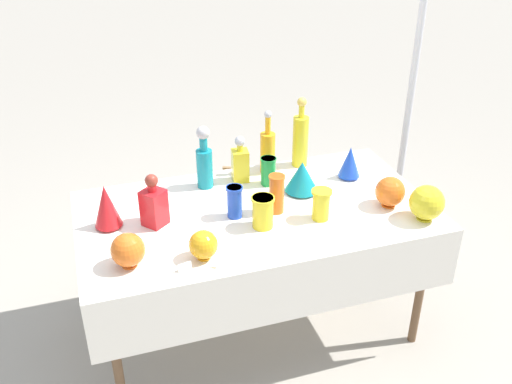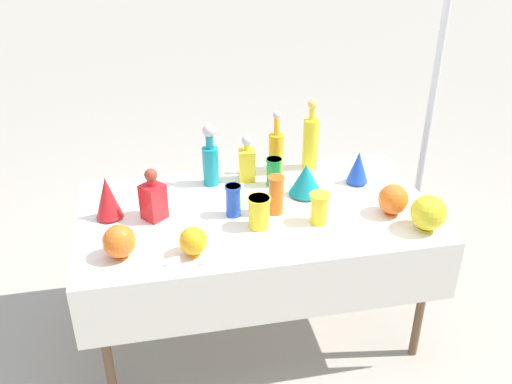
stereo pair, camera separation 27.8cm
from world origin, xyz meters
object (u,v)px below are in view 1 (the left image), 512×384
at_px(round_bowl_2, 390,192).
at_px(round_bowl_3, 427,203).
at_px(fluted_vase_2, 350,162).
at_px(canopy_pole, 409,105).
at_px(slender_vase_2, 235,201).
at_px(round_bowl_1, 128,250).
at_px(slender_vase_1, 277,193).
at_px(square_decanter_0, 154,204).
at_px(slender_vase_0, 263,211).
at_px(tall_bottle_2, 268,150).
at_px(slender_vase_4, 321,203).
at_px(fluted_vase_1, 302,176).
at_px(square_decanter_1, 240,163).
at_px(cardboard_box_behind_right, 165,231).
at_px(tall_bottle_1, 204,161).
at_px(tall_bottle_0, 300,138).
at_px(round_bowl_0, 203,245).
at_px(fluted_vase_0, 106,206).
at_px(cardboard_box_behind_left, 260,207).
at_px(slender_vase_3, 268,170).

height_order(round_bowl_2, round_bowl_3, round_bowl_3).
height_order(fluted_vase_2, canopy_pole, canopy_pole).
height_order(slender_vase_2, round_bowl_3, round_bowl_3).
bearing_deg(round_bowl_1, slender_vase_2, 24.61).
height_order(slender_vase_1, round_bowl_2, slender_vase_1).
xyz_separation_m(square_decanter_0, round_bowl_1, (-0.16, -0.30, -0.03)).
xyz_separation_m(slender_vase_0, round_bowl_1, (-0.64, -0.12, -0.01)).
xyz_separation_m(square_decanter_0, fluted_vase_2, (1.08, 0.15, -0.02)).
bearing_deg(fluted_vase_2, slender_vase_2, -164.47).
bearing_deg(tall_bottle_2, slender_vase_4, -81.49).
xyz_separation_m(slender_vase_1, fluted_vase_1, (0.19, 0.14, -0.01)).
bearing_deg(slender_vase_0, slender_vase_2, 127.95).
height_order(slender_vase_2, canopy_pole, canopy_pole).
bearing_deg(tall_bottle_2, square_decanter_1, -163.74).
xyz_separation_m(slender_vase_1, slender_vase_2, (-0.21, 0.02, -0.02)).
distance_m(slender_vase_4, round_bowl_1, 0.93).
relative_size(cardboard_box_behind_right, canopy_pole, 0.21).
height_order(tall_bottle_1, tall_bottle_2, tall_bottle_2).
bearing_deg(slender_vase_2, canopy_pole, 25.10).
height_order(tall_bottle_0, round_bowl_0, tall_bottle_0).
relative_size(fluted_vase_0, cardboard_box_behind_left, 0.36).
distance_m(slender_vase_2, round_bowl_2, 0.77).
distance_m(round_bowl_0, round_bowl_2, 1.00).
bearing_deg(tall_bottle_1, slender_vase_3, -13.69).
relative_size(square_decanter_0, fluted_vase_2, 1.46).
relative_size(slender_vase_0, round_bowl_1, 1.02).
bearing_deg(square_decanter_1, fluted_vase_1, -40.21).
xyz_separation_m(slender_vase_2, slender_vase_4, (0.39, -0.15, -0.00)).
xyz_separation_m(tall_bottle_2, slender_vase_1, (-0.10, -0.42, -0.03)).
height_order(slender_vase_1, round_bowl_1, slender_vase_1).
xyz_separation_m(tall_bottle_1, cardboard_box_behind_right, (-0.17, 0.56, -0.75)).
bearing_deg(canopy_pole, tall_bottle_1, -168.77).
bearing_deg(round_bowl_3, slender_vase_4, 161.48).
height_order(round_bowl_0, round_bowl_2, round_bowl_2).
xyz_separation_m(tall_bottle_0, cardboard_box_behind_right, (-0.74, 0.48, -0.77)).
bearing_deg(slender_vase_3, canopy_pole, 18.57).
relative_size(slender_vase_1, round_bowl_1, 1.28).
xyz_separation_m(slender_vase_0, round_bowl_3, (0.76, -0.18, 0.01)).
relative_size(slender_vase_4, cardboard_box_behind_right, 0.30).
bearing_deg(slender_vase_1, slender_vase_0, -134.64).
xyz_separation_m(round_bowl_2, canopy_pole, (0.55, 0.76, 0.12)).
relative_size(square_decanter_1, fluted_vase_2, 1.43).
relative_size(slender_vase_4, canopy_pole, 0.06).
bearing_deg(fluted_vase_2, fluted_vase_0, -175.51).
relative_size(slender_vase_3, round_bowl_3, 0.87).
xyz_separation_m(slender_vase_2, slender_vase_3, (0.26, 0.26, -0.00)).
distance_m(tall_bottle_1, cardboard_box_behind_right, 0.95).
distance_m(slender_vase_4, fluted_vase_0, 1.01).
bearing_deg(slender_vase_3, round_bowl_3, -43.30).
height_order(tall_bottle_2, cardboard_box_behind_left, tall_bottle_2).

